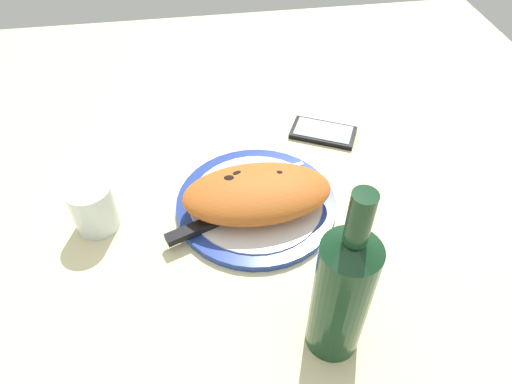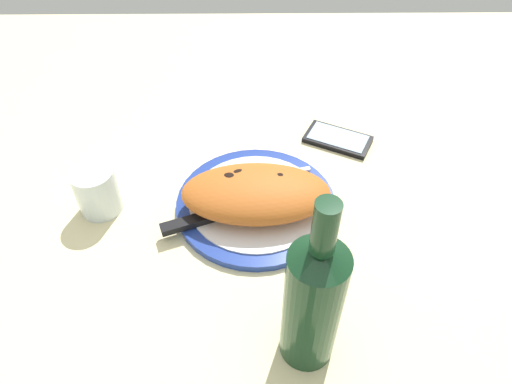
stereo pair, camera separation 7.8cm
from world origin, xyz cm
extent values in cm
cube|color=beige|center=(0.00, 0.00, -1.50)|extent=(150.00, 150.00, 3.00)
cylinder|color=#233D99|center=(0.00, 0.00, 0.66)|extent=(27.39, 27.39, 1.32)
cylinder|color=white|center=(0.00, 0.00, 1.47)|extent=(22.85, 22.85, 0.30)
ellipsoid|color=#C16023|center=(0.05, 1.29, 4.63)|extent=(24.74, 13.56, 6.03)
ellipsoid|color=black|center=(-3.69, -0.01, 7.02)|extent=(2.65, 2.32, 0.86)
ellipsoid|color=black|center=(0.46, 0.86, 7.19)|extent=(2.26, 2.25, 0.69)
ellipsoid|color=black|center=(2.94, -0.99, 6.97)|extent=(3.14, 2.84, 0.90)
ellipsoid|color=black|center=(4.09, -0.12, 7.00)|extent=(3.49, 3.21, 0.99)
ellipsoid|color=black|center=(1.13, 0.26, 7.16)|extent=(2.56, 2.51, 0.67)
cube|color=silver|center=(-3.71, -6.15, 1.82)|extent=(12.68, 3.92, 0.40)
cube|color=silver|center=(4.47, -4.16, 1.82)|extent=(4.41, 3.09, 0.40)
cube|color=silver|center=(-0.59, 1.01, 1.82)|extent=(12.59, 6.08, 0.40)
cube|color=black|center=(10.34, 5.18, 2.22)|extent=(10.55, 5.62, 1.20)
cube|color=black|center=(-16.49, -17.58, 0.50)|extent=(14.46, 11.78, 1.00)
cube|color=silver|center=(-16.49, -17.58, 1.08)|extent=(12.64, 10.18, 0.16)
cylinder|color=silver|center=(26.54, 0.47, 4.22)|extent=(7.13, 7.13, 8.44)
cylinder|color=silver|center=(26.54, 0.47, 2.17)|extent=(6.56, 6.56, 3.94)
cylinder|color=#14381E|center=(-6.44, 25.69, 9.87)|extent=(7.11, 7.11, 19.74)
cone|color=#14381E|center=(-6.44, 25.69, 20.63)|extent=(7.11, 7.11, 1.78)
cylinder|color=#14381E|center=(-6.44, 25.69, 24.88)|extent=(2.70, 2.70, 6.72)
camera|label=1|loc=(8.36, 54.07, 59.60)|focal=32.73mm
camera|label=2|loc=(0.56, 54.70, 59.60)|focal=32.73mm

